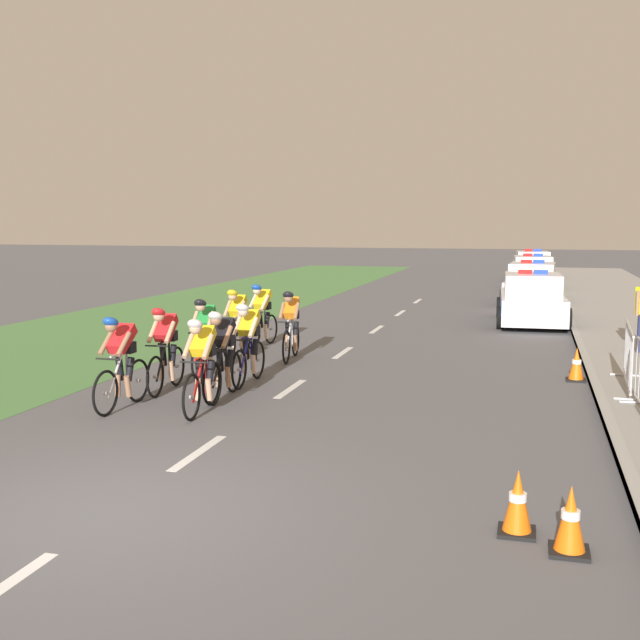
{
  "coord_description": "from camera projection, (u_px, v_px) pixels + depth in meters",
  "views": [
    {
      "loc": [
        4.11,
        -6.8,
        2.99
      ],
      "look_at": [
        0.2,
        7.47,
        1.1
      ],
      "focal_mm": 43.27,
      "sensor_mm": 36.0,
      "label": 1
    }
  ],
  "objects": [
    {
      "name": "cyclist_fourth",
      "position": [
        222.0,
        353.0,
        13.01
      ],
      "size": [
        0.42,
        1.72,
        1.56
      ],
      "color": "black",
      "rests_on": "ground"
    },
    {
      "name": "cyclist_seventh",
      "position": [
        237.0,
        322.0,
        17.06
      ],
      "size": [
        0.42,
        1.72,
        1.56
      ],
      "color": "black",
      "rests_on": "ground"
    },
    {
      "name": "police_car_second",
      "position": [
        532.0,
        285.0,
        28.47
      ],
      "size": [
        2.2,
        4.5,
        1.59
      ],
      "color": "white",
      "rests_on": "ground"
    },
    {
      "name": "cyclist_second",
      "position": [
        202.0,
        364.0,
        12.03
      ],
      "size": [
        0.43,
        1.72,
        1.56
      ],
      "color": "black",
      "rests_on": "ground"
    },
    {
      "name": "grass_verge",
      "position": [
        145.0,
        321.0,
        23.21
      ],
      "size": [
        7.0,
        60.0,
        0.01
      ],
      "primitive_type": "cube",
      "color": "#4C7F42",
      "rests_on": "ground"
    },
    {
      "name": "traffic_cone_near",
      "position": [
        518.0,
        503.0,
        7.4
      ],
      "size": [
        0.36,
        0.36,
        0.64
      ],
      "color": "black",
      "rests_on": "ground"
    },
    {
      "name": "kerb_edge",
      "position": [
        576.0,
        335.0,
        19.95
      ],
      "size": [
        0.16,
        60.0,
        0.13
      ],
      "primitive_type": "cube",
      "color": "#9E9E99",
      "rests_on": "ground"
    },
    {
      "name": "cyclist_lead",
      "position": [
        121.0,
        361.0,
        12.28
      ],
      "size": [
        0.42,
        1.72,
        1.56
      ],
      "color": "black",
      "rests_on": "ground"
    },
    {
      "name": "lane_markings_centre",
      "position": [
        343.0,
        353.0,
        17.7
      ],
      "size": [
        0.14,
        25.6,
        0.01
      ],
      "color": "white",
      "rests_on": "ground"
    },
    {
      "name": "cyclist_fifth",
      "position": [
        205.0,
        335.0,
        15.04
      ],
      "size": [
        0.45,
        1.72,
        1.56
      ],
      "color": "black",
      "rests_on": "ground"
    },
    {
      "name": "cyclist_eighth",
      "position": [
        291.0,
        324.0,
        16.67
      ],
      "size": [
        0.45,
        1.72,
        1.56
      ],
      "color": "black",
      "rests_on": "ground"
    },
    {
      "name": "cyclist_ninth",
      "position": [
        262.0,
        314.0,
        18.44
      ],
      "size": [
        0.45,
        1.72,
        1.56
      ],
      "color": "black",
      "rests_on": "ground"
    },
    {
      "name": "cyclist_sixth",
      "position": [
        248.0,
        342.0,
        14.19
      ],
      "size": [
        0.42,
        1.72,
        1.56
      ],
      "color": "black",
      "rests_on": "ground"
    },
    {
      "name": "traffic_cone_far",
      "position": [
        570.0,
        521.0,
        6.96
      ],
      "size": [
        0.36,
        0.36,
        0.64
      ],
      "color": "black",
      "rests_on": "ground"
    },
    {
      "name": "cyclist_third",
      "position": [
        165.0,
        348.0,
        13.55
      ],
      "size": [
        0.44,
        1.72,
        1.56
      ],
      "color": "black",
      "rests_on": "ground"
    },
    {
      "name": "police_car_furthest",
      "position": [
        532.0,
        267.0,
        39.62
      ],
      "size": [
        2.24,
        4.52,
        1.59
      ],
      "color": "white",
      "rests_on": "ground"
    },
    {
      "name": "ground_plane",
      "position": [
        111.0,
        513.0,
        7.96
      ],
      "size": [
        160.0,
        160.0,
        0.0
      ],
      "primitive_type": "plane",
      "color": "#56565B"
    },
    {
      "name": "crowd_barrier_rear",
      "position": [
        628.0,
        358.0,
        13.36
      ],
      "size": [
        0.64,
        2.32,
        1.07
      ],
      "color": "#B7BABF",
      "rests_on": "sidewalk_slab"
    },
    {
      "name": "traffic_cone_mid",
      "position": [
        577.0,
        365.0,
        14.52
      ],
      "size": [
        0.36,
        0.36,
        0.64
      ],
      "color": "black",
      "rests_on": "ground"
    },
    {
      "name": "police_car_third",
      "position": [
        532.0,
        274.0,
        34.1
      ],
      "size": [
        2.21,
        4.5,
        1.59
      ],
      "color": "silver",
      "rests_on": "ground"
    },
    {
      "name": "police_car_nearest",
      "position": [
        532.0,
        301.0,
        22.62
      ],
      "size": [
        2.15,
        4.47,
        1.59
      ],
      "color": "white",
      "rests_on": "ground"
    }
  ]
}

